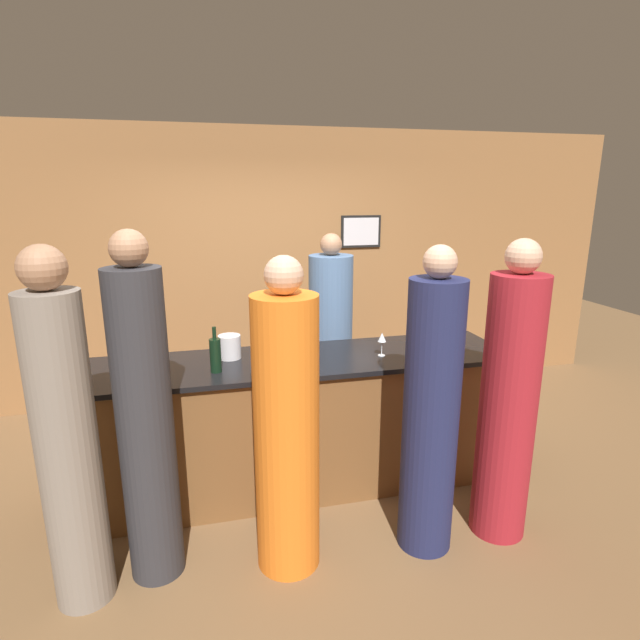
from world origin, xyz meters
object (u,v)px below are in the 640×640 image
Objects in this scene: bartender at (331,341)px; wine_bottle_0 at (215,355)px; guest_2 at (67,444)px; guest_4 at (508,404)px; guest_1 at (287,431)px; wine_bottle_1 at (456,332)px; ice_bucket at (230,347)px; guest_3 at (145,423)px; guest_0 at (431,414)px.

bartender is 1.49m from wine_bottle_0.
guest_2 is 2.52m from guest_4.
guest_1 is at bearing 67.33° from bartender.
wine_bottle_0 is (0.78, 0.67, 0.20)m from guest_2.
guest_2 is (-1.13, -0.00, 0.06)m from guest_1.
wine_bottle_1 is (2.58, 0.76, 0.21)m from guest_2.
ice_bucket is (-1.69, 0.17, -0.04)m from wine_bottle_1.
guest_3 is 11.75× the size of ice_bucket.
guest_2 reaches higher than wine_bottle_1.
guest_1 is at bearing -8.17° from guest_3.
guest_0 is 1.43m from wine_bottle_0.
bartender is 5.71× the size of wine_bottle_1.
bartender is 0.98× the size of guest_1.
guest_2 is (-1.83, -1.68, 0.08)m from bartender.
guest_0 is 0.53m from guest_4.
guest_0 reaches higher than guest_1.
guest_2 is 6.25× the size of wine_bottle_0.
wine_bottle_0 is (-1.06, -1.01, 0.29)m from bartender.
bartender is 0.91× the size of guest_3.
guest_4 is 6.01× the size of wine_bottle_1.
bartender is at bearing 67.33° from guest_1.
wine_bottle_1 reaches higher than ice_bucket.
guest_3 is at bearing 47.01° from bartender.
wine_bottle_1 is (0.74, -0.92, 0.29)m from bartender.
ice_bucket is (0.89, 0.93, 0.17)m from guest_2.
wine_bottle_1 is at bearing -5.68° from ice_bucket.
guest_0 reaches higher than wine_bottle_1.
wine_bottle_0 is at bearing 43.76° from bartender.
guest_2 reaches higher than ice_bucket.
wine_bottle_1 is at bearing 3.05° from wine_bottle_0.
guest_1 reaches higher than wine_bottle_1.
guest_3 is at bearing 16.67° from guest_2.
guest_0 is at bearing -1.14° from guest_2.
guest_1 is (-0.70, -1.68, 0.02)m from bartender.
bartender is 2.49m from guest_2.
guest_1 is at bearing 177.21° from guest_0.
guest_2 is at bearing 179.26° from guest_4.
wine_bottle_0 is at bearing 158.13° from guest_4.
guest_1 is 0.96× the size of guest_2.
guest_4 reaches higher than wine_bottle_0.
guest_0 reaches higher than ice_bucket.
bartender is 1.73m from guest_0.
bartender is 0.96× the size of guest_0.
wine_bottle_0 is 1.80m from wine_bottle_1.
guest_1 is 5.97× the size of wine_bottle_0.
guest_3 reaches higher than wine_bottle_1.
guest_3 reaches higher than guest_1.
guest_3 is 2.31m from wine_bottle_1.
guest_4 is at bearing -0.74° from guest_2.
guest_3 is (-1.46, -1.57, 0.10)m from bartender.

